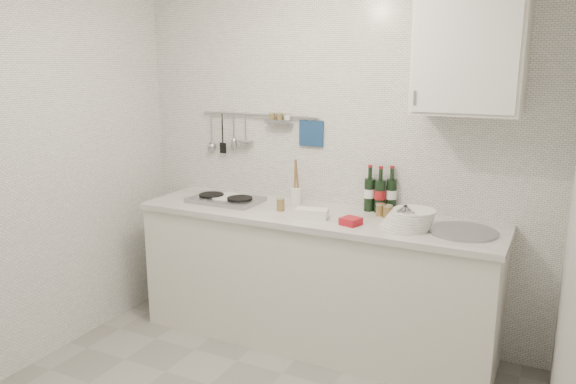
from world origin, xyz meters
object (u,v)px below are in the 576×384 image
object	(u,v)px
plate_stack_hob	(225,198)
utensil_crock	(296,194)
wall_cabinet	(470,53)
wine_bottles	(380,189)
plate_stack_sink	(409,219)

from	to	relation	value
plate_stack_hob	utensil_crock	distance (m)	0.52
wall_cabinet	plate_stack_hob	bearing A→B (deg)	-176.63
utensil_crock	wine_bottles	bearing A→B (deg)	8.41
wall_cabinet	plate_stack_sink	world-z (taller)	wall_cabinet
plate_stack_sink	wine_bottles	world-z (taller)	wine_bottles
wall_cabinet	plate_stack_sink	size ratio (longest dim) A/B	2.14
plate_stack_sink	plate_stack_hob	bearing A→B (deg)	176.74
plate_stack_hob	wine_bottles	world-z (taller)	wine_bottles
wall_cabinet	utensil_crock	xyz separation A→B (m)	(-1.11, 0.03, -0.95)
plate_stack_sink	wine_bottles	distance (m)	0.41
wall_cabinet	utensil_crock	world-z (taller)	wall_cabinet
plate_stack_sink	wine_bottles	size ratio (longest dim) A/B	1.05
wine_bottles	utensil_crock	distance (m)	0.59
plate_stack_hob	plate_stack_sink	bearing A→B (deg)	-3.26
wall_cabinet	plate_stack_hob	distance (m)	1.91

